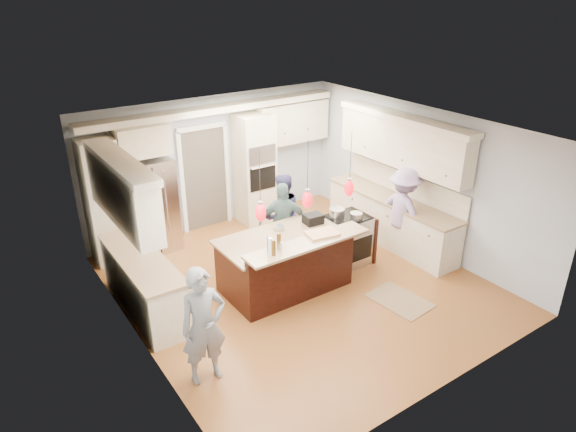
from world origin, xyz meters
The scene contains 23 objects.
ground_plane centered at (0.00, 0.00, 0.00)m, with size 6.00×6.00×0.00m, color #AA682E.
room_shell centered at (0.00, 0.00, 1.82)m, with size 5.54×6.04×2.72m.
refrigerator centered at (-1.55, 2.64, 0.90)m, with size 0.90×0.70×1.80m, color #B7B7BC.
oven_column centered at (0.75, 2.67, 1.15)m, with size 0.72×0.69×2.30m.
back_upper_cabinets centered at (-0.75, 2.76, 1.67)m, with size 5.30×0.61×2.54m.
right_counter_run centered at (2.44, 0.30, 1.06)m, with size 0.64×3.10×2.51m.
left_cabinets centered at (-2.44, 0.80, 1.06)m, with size 0.64×2.30×2.51m.
kitchen_island centered at (-0.25, 0.07, 0.49)m, with size 2.10×1.46×1.12m.
island_range centered at (1.16, 0.15, 0.46)m, with size 0.82×0.71×0.92m.
pendant_lights centered at (-0.25, -0.51, 1.80)m, with size 1.75×0.15×1.03m.
person_bar_end centered at (-2.30, -1.14, 0.81)m, with size 0.59×0.39×1.61m, color slate.
person_far_left centered at (0.38, 1.11, 0.79)m, with size 0.77×0.60×1.57m, color navy.
person_far_right centered at (0.25, 0.85, 0.76)m, with size 0.89×0.37×1.52m, color slate.
person_range_side centered at (2.25, -0.14, 0.84)m, with size 1.08×0.62×1.68m, color #A289B8.
floor_rug centered at (1.05, -1.32, 0.01)m, with size 0.66×0.96×0.01m, color #91754F.
water_bottle centered at (-0.94, -0.56, 1.26)m, with size 0.06×0.06×0.28m, color silver.
beer_bottle_a centered at (-0.89, -0.46, 1.24)m, with size 0.06×0.06×0.25m, color #482E0C.
beer_bottle_b centered at (-0.90, -0.60, 1.24)m, with size 0.06×0.06×0.25m, color #482E0C.
beer_bottle_c centered at (-0.72, -0.46, 1.25)m, with size 0.06×0.06×0.25m, color #482E0C.
drink_can centered at (-0.74, -0.51, 1.18)m, with size 0.07×0.07×0.12m, color #B7B7BC.
cutting_board centered at (0.08, -0.47, 1.14)m, with size 0.48×0.34×0.04m, color tan.
pot_large centered at (0.97, 0.24, 1.00)m, with size 0.27×0.27×0.16m, color #B7B7BC.
pot_small centered at (1.21, 0.00, 0.97)m, with size 0.22×0.22×0.11m, color #B7B7BC.
Camera 1 is at (-4.39, -6.03, 4.71)m, focal length 32.00 mm.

